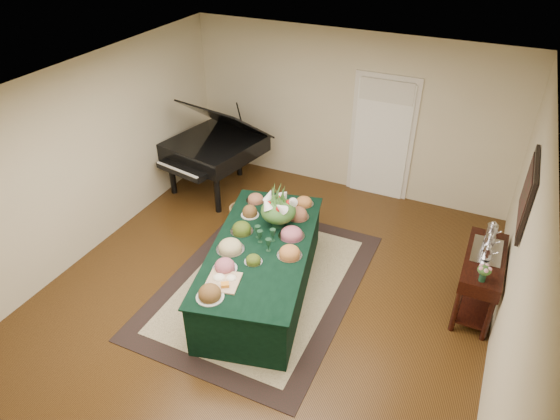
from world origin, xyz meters
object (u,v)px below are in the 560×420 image
at_px(floral_centerpiece, 278,207).
at_px(grand_piano, 214,147).
at_px(buffet_table, 262,269).
at_px(mahogany_sideboard, 482,269).

bearing_deg(floral_centerpiece, grand_piano, 140.97).
xyz_separation_m(floral_centerpiece, grand_piano, (-1.91, 1.55, -0.22)).
relative_size(buffet_table, grand_piano, 1.53).
bearing_deg(buffet_table, mahogany_sideboard, 18.21).
distance_m(buffet_table, mahogany_sideboard, 2.71).
height_order(floral_centerpiece, grand_piano, grand_piano).
distance_m(buffet_table, grand_piano, 2.83).
relative_size(floral_centerpiece, grand_piano, 0.27).
xyz_separation_m(buffet_table, grand_piano, (-1.91, 2.05, 0.43)).
height_order(buffet_table, mahogany_sideboard, mahogany_sideboard).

